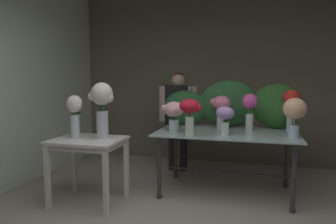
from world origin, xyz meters
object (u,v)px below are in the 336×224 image
Objects in this scene: side_table_white at (88,147)px; vase_scarlet_dahlias at (291,105)px; vase_white_roses_tall at (75,113)px; vase_fuchsia_lilies at (250,108)px; vase_rosy_stock at (221,108)px; vase_blush_anemones at (174,113)px; vase_crimson_roses at (190,112)px; display_table_glass at (226,141)px; vase_cream_lisianthus_tall at (102,104)px; vase_lilac_ranunculus at (225,116)px; vase_peach_hydrangea at (295,112)px; florist at (178,111)px.

vase_scarlet_dahlias is at bearing 22.73° from side_table_white.
side_table_white is 1.59× the size of vase_white_roses_tall.
vase_fuchsia_lilies is 0.37m from vase_rosy_stock.
vase_crimson_roses is (0.25, -0.23, 0.05)m from vase_blush_anemones.
vase_fuchsia_lilies reaches higher than side_table_white.
vase_rosy_stock is at bearing 62.59° from vase_crimson_roses.
vase_rosy_stock is at bearing 31.41° from side_table_white.
side_table_white is at bearing 0.08° from vase_white_roses_tall.
vase_white_roses_tall is (-1.03, -0.54, 0.02)m from vase_blush_anemones.
display_table_glass is 0.75m from vase_blush_anemones.
vase_blush_anemones is 0.87m from vase_cream_lisianthus_tall.
vase_white_roses_tall is (-1.67, -0.73, 0.37)m from display_table_glass.
vase_white_roses_tall reaches higher than vase_lilac_ranunculus.
vase_crimson_roses is at bearing -43.05° from vase_blush_anemones.
vase_lilac_ranunculus is 0.65× the size of vase_scarlet_dahlias.
vase_peach_hydrangea reaches higher than display_table_glass.
vase_white_roses_tall is at bearing -166.79° from vase_crimson_roses.
vase_scarlet_dahlias reaches higher than vase_rosy_stock.
vase_lilac_ranunculus is at bearing 17.00° from side_table_white.
side_table_white is 2.50m from vase_scarlet_dahlias.
display_table_glass is 0.43m from vase_lilac_ranunculus.
side_table_white is at bearing -158.49° from vase_cream_lisianthus_tall.
display_table_glass is 4.56× the size of vase_blush_anemones.
florist is at bearing 160.14° from vase_scarlet_dahlias.
vase_peach_hydrangea is 2.15m from vase_cream_lisianthus_tall.
vase_blush_anemones is at bearing 136.95° from vase_crimson_roses.
vase_peach_hydrangea is at bearing 11.91° from vase_white_roses_tall.
vase_cream_lisianthus_tall is (-2.10, -0.45, 0.08)m from vase_peach_hydrangea.
florist is 3.23× the size of vase_fuchsia_lilies.
vase_white_roses_tall is at bearing -168.77° from vase_cream_lisianthus_tall.
vase_scarlet_dahlias reaches higher than vase_white_roses_tall.
vase_scarlet_dahlias is (0.76, 0.22, 0.44)m from display_table_glass.
florist is 2.36× the size of vase_cream_lisianthus_tall.
vase_crimson_roses is 0.64m from vase_rosy_stock.
vase_peach_hydrangea is 0.91m from vase_rosy_stock.
vase_scarlet_dahlias is (0.49, 0.17, 0.03)m from vase_fuchsia_lilies.
vase_rosy_stock is at bearing -41.90° from florist.
vase_scarlet_dahlias reaches higher than vase_crimson_roses.
vase_fuchsia_lilies reaches higher than display_table_glass.
vase_lilac_ranunculus is 0.77× the size of vase_rosy_stock.
display_table_glass is 2.65× the size of vase_cream_lisianthus_tall.
vase_scarlet_dahlias is (0.76, 0.49, 0.10)m from vase_lilac_ranunculus.
vase_cream_lisianthus_tall reaches higher than vase_blush_anemones.
florist reaches higher than vase_scarlet_dahlias.
vase_scarlet_dahlias reaches higher than vase_lilac_ranunculus.
vase_rosy_stock reaches higher than vase_blush_anemones.
side_table_white is at bearing -148.59° from vase_rosy_stock.
vase_crimson_roses is at bearing -169.58° from vase_peach_hydrangea.
vase_white_roses_tall is at bearing -156.40° from display_table_glass.
vase_peach_hydrangea is (1.13, 0.21, 0.01)m from vase_crimson_roses.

